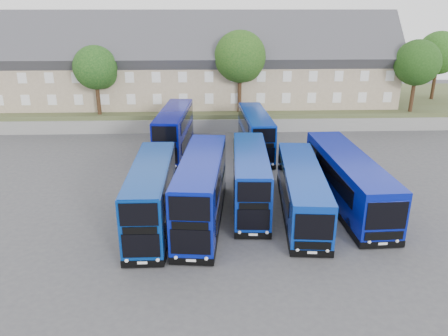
# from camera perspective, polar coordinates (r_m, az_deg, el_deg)

# --- Properties ---
(ground) EXTENTS (120.00, 120.00, 0.00)m
(ground) POSITION_cam_1_polar(r_m,az_deg,el_deg) (27.91, 1.63, -8.84)
(ground) COLOR #404045
(ground) RESTS_ON ground
(retaining_wall) EXTENTS (70.00, 0.40, 1.50)m
(retaining_wall) POSITION_cam_1_polar(r_m,az_deg,el_deg) (50.00, -0.17, 5.53)
(retaining_wall) COLOR slate
(retaining_wall) RESTS_ON ground
(earth_bank) EXTENTS (80.00, 20.00, 2.00)m
(earth_bank) POSITION_cam_1_polar(r_m,az_deg,el_deg) (59.66, -0.52, 8.24)
(earth_bank) COLOR #4C512E
(earth_bank) RESTS_ON ground
(terrace_row) EXTENTS (48.00, 10.40, 11.20)m
(terrace_row) POSITION_cam_1_polar(r_m,az_deg,el_deg) (54.75, -3.63, 13.04)
(terrace_row) COLOR gray
(terrace_row) RESTS_ON earth_bank
(dd_front_left) EXTENTS (2.42, 10.43, 4.14)m
(dd_front_left) POSITION_cam_1_polar(r_m,az_deg,el_deg) (28.68, -9.42, -3.75)
(dd_front_left) COLOR navy
(dd_front_left) RESTS_ON ground
(dd_front_mid) EXTENTS (3.66, 11.31, 4.42)m
(dd_front_mid) POSITION_cam_1_polar(r_m,az_deg,el_deg) (28.80, -2.97, -3.07)
(dd_front_mid) COLOR #081796
(dd_front_mid) RESTS_ON ground
(dd_front_right) EXTENTS (2.88, 10.27, 4.04)m
(dd_front_right) POSITION_cam_1_polar(r_m,az_deg,el_deg) (31.14, 3.45, -1.59)
(dd_front_right) COLOR #08299B
(dd_front_right) RESTS_ON ground
(dd_rear_left) EXTENTS (3.36, 10.87, 4.26)m
(dd_rear_left) POSITION_cam_1_polar(r_m,az_deg,el_deg) (42.82, -6.50, 4.67)
(dd_rear_left) COLOR #070D82
(dd_rear_left) RESTS_ON ground
(dd_rear_right) EXTENTS (2.68, 10.09, 3.97)m
(dd_rear_right) POSITION_cam_1_polar(r_m,az_deg,el_deg) (42.62, 4.13, 4.48)
(dd_rear_right) COLOR #082C9C
(dd_rear_right) RESTS_ON ground
(coach_east_a) EXTENTS (3.60, 12.16, 3.28)m
(coach_east_a) POSITION_cam_1_polar(r_m,az_deg,el_deg) (30.62, 10.10, -3.05)
(coach_east_a) COLOR #08309E
(coach_east_a) RESTS_ON ground
(coach_east_b) EXTENTS (3.25, 13.27, 3.60)m
(coach_east_b) POSITION_cam_1_polar(r_m,az_deg,el_deg) (32.78, 15.83, -1.62)
(coach_east_b) COLOR #081593
(coach_east_b) RESTS_ON ground
(tree_west) EXTENTS (4.80, 4.80, 7.65)m
(tree_west) POSITION_cam_1_polar(r_m,az_deg,el_deg) (51.27, -16.27, 12.29)
(tree_west) COLOR #382314
(tree_west) RESTS_ON earth_bank
(tree_mid) EXTENTS (5.76, 5.76, 9.18)m
(tree_mid) POSITION_cam_1_polar(r_m,az_deg,el_deg) (50.34, 2.27, 14.09)
(tree_mid) COLOR #382314
(tree_mid) RESTS_ON earth_bank
(tree_east) EXTENTS (5.12, 5.12, 8.16)m
(tree_east) POSITION_cam_1_polar(r_m,az_deg,el_deg) (55.20, 24.00, 12.26)
(tree_east) COLOR #382314
(tree_east) RESTS_ON earth_bank
(tree_far) EXTENTS (5.44, 5.44, 8.67)m
(tree_far) POSITION_cam_1_polar(r_m,az_deg,el_deg) (64.08, 26.31, 13.14)
(tree_far) COLOR #382314
(tree_far) RESTS_ON earth_bank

